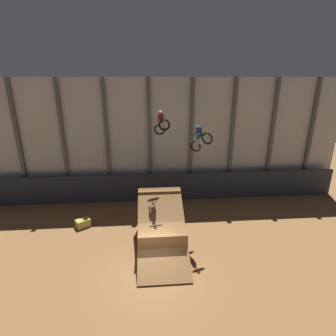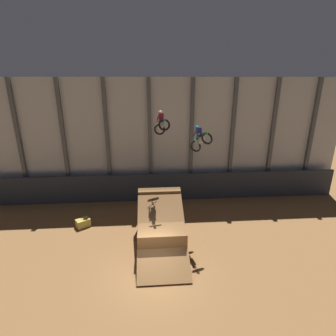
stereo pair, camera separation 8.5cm
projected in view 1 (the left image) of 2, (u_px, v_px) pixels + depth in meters
ground_plane at (154, 272)px, 13.86m from camera, size 60.00×60.00×0.00m
arena_back_wall at (150, 141)px, 21.24m from camera, size 32.00×0.40×9.84m
lower_barrier at (151, 187)px, 21.72m from camera, size 31.36×0.20×2.32m
dirt_ramp at (161, 227)px, 16.27m from camera, size 2.79×5.74×2.96m
rider_bike_left_air at (162, 124)px, 16.49m from camera, size 1.02×1.78×1.65m
rider_bike_right_air at (200, 139)px, 15.54m from camera, size 1.29×1.82×1.68m
hay_bale_trackside at (83, 223)px, 18.04m from camera, size 1.08×1.00×0.57m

